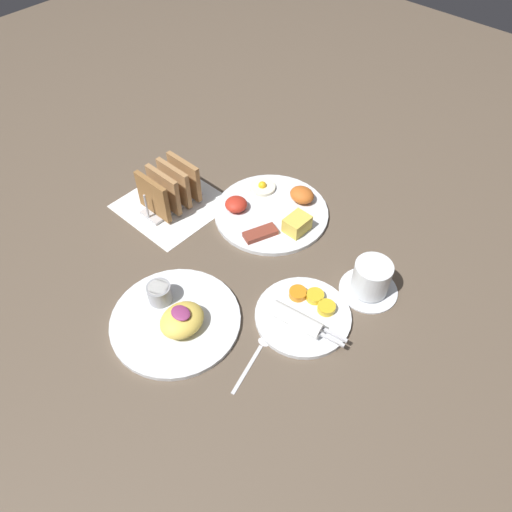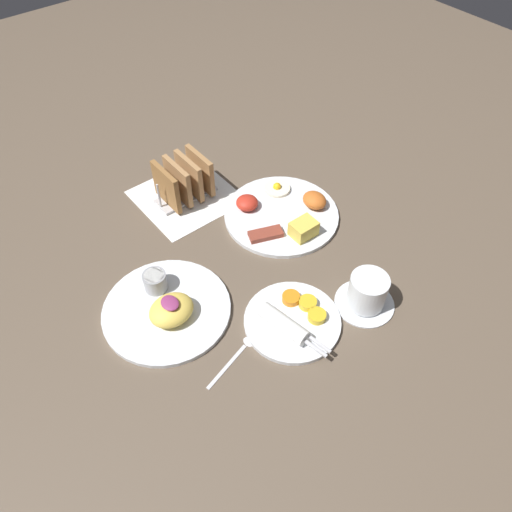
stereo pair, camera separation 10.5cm
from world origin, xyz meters
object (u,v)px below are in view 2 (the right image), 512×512
(plate_breakfast, at_px, (283,213))
(plate_foreground, at_px, (167,307))
(toast_rack, at_px, (184,180))
(coffee_cup, at_px, (367,293))
(plate_condiments, at_px, (292,320))

(plate_breakfast, bearing_deg, plate_foreground, -80.46)
(plate_foreground, height_order, toast_rack, toast_rack)
(coffee_cup, bearing_deg, toast_rack, -168.61)
(plate_breakfast, xyz_separation_m, plate_foreground, (0.06, -0.36, 0.00))
(coffee_cup, bearing_deg, plate_breakfast, 172.40)
(toast_rack, distance_m, coffee_cup, 0.51)
(plate_foreground, bearing_deg, coffee_cup, 53.63)
(plate_breakfast, height_order, plate_condiments, plate_breakfast)
(plate_breakfast, relative_size, plate_foreground, 1.05)
(plate_breakfast, bearing_deg, toast_rack, -145.36)
(plate_breakfast, distance_m, plate_foreground, 0.36)
(plate_breakfast, relative_size, toast_rack, 1.81)
(plate_breakfast, relative_size, plate_condiments, 1.33)
(plate_breakfast, distance_m, plate_condiments, 0.30)
(plate_condiments, xyz_separation_m, coffee_cup, (0.06, 0.14, 0.03))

